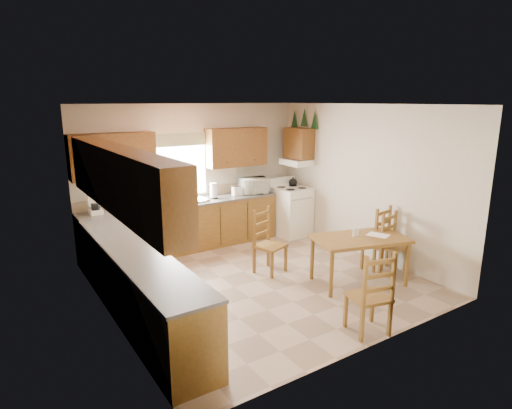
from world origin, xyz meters
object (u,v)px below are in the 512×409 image
chair_near_right (378,240)px  chair_far_right (392,242)px  stove (291,212)px  microwave (254,186)px  dining_table (359,260)px  chair_far_left (270,242)px  chair_near_left (369,291)px

chair_near_right → chair_far_right: size_ratio=0.95×
stove → microwave: (-0.72, 0.32, 0.58)m
microwave → dining_table: bearing=-79.8°
chair_far_left → chair_far_right: 1.97m
chair_far_left → chair_near_left: bearing=-110.4°
chair_far_left → microwave: bearing=46.6°
dining_table → chair_far_left: bearing=145.9°
chair_near_right → chair_far_right: (0.08, -0.21, 0.03)m
chair_near_right → stove: bearing=-97.0°
stove → microwave: size_ratio=1.89×
chair_far_left → dining_table: bearing=-68.9°
chair_near_left → chair_far_right: (1.72, 1.08, 0.00)m
microwave → dining_table: (0.08, -2.83, -0.71)m
stove → dining_table: stove is taller
microwave → chair_far_right: (0.83, -2.83, -0.54)m
microwave → stove: bearing=-15.5°
dining_table → chair_near_left: 1.46m
stove → microwave: microwave is taller
dining_table → chair_far_right: size_ratio=1.30×
chair_near_right → chair_far_right: chair_far_right is taller
chair_far_right → chair_near_left: bearing=-157.0°
stove → chair_far_right: chair_far_right is taller
chair_far_left → chair_far_right: chair_far_right is taller
stove → microwave: bearing=152.8°
stove → chair_near_left: (-1.61, -3.59, 0.04)m
stove → dining_table: size_ratio=0.71×
chair_far_left → stove: bearing=24.5°
microwave → chair_far_left: microwave is taller
stove → dining_table: (-0.63, -2.51, -0.12)m
stove → chair_near_right: bearing=-92.5°
chair_near_left → chair_far_left: chair_near_left is taller
stove → chair_far_left: 2.09m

